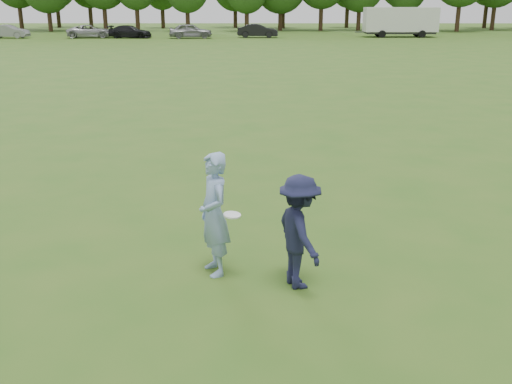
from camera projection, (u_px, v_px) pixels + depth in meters
ground at (264, 290)px, 9.01m from camera, size 200.00×200.00×0.00m
thrower at (214, 214)px, 9.29m from camera, size 0.71×0.84×1.97m
defender at (299, 232)px, 8.89m from camera, size 1.00×1.28×1.75m
car_b at (9, 31)px, 65.10m from camera, size 4.38×1.77×1.41m
car_c at (90, 31)px, 65.52m from camera, size 5.23×2.85×1.39m
car_d at (130, 32)px, 65.26m from camera, size 4.80×2.28×1.35m
car_e at (191, 31)px, 64.91m from camera, size 4.79×2.28×1.58m
car_f at (258, 31)px, 65.99m from camera, size 4.53×1.83×1.46m
disc_in_play at (232, 215)px, 9.07m from camera, size 0.31×0.31×0.06m
cargo_trailer at (400, 21)px, 66.57m from camera, size 9.00×2.75×3.20m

